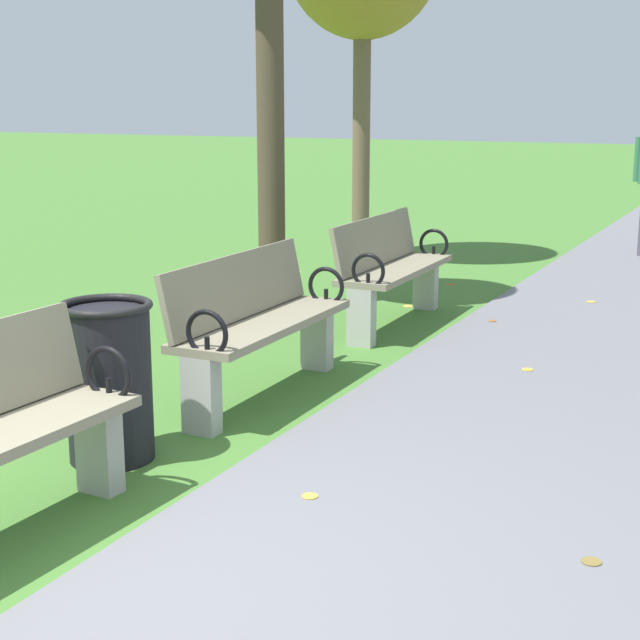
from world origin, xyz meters
TOP-DOWN VIEW (x-y plane):
  - ground_plane at (0.00, 0.00)m, footprint 80.00×80.00m
  - park_bench_2 at (-0.50, 2.42)m, footprint 0.48×1.60m
  - park_bench_3 at (-0.50, 4.62)m, footprint 0.50×1.61m
  - trash_bin at (-0.65, 1.13)m, footprint 0.48×0.48m
  - scattered_leaves at (-0.40, 3.67)m, footprint 5.16×6.63m

SIDE VIEW (x-z plane):
  - ground_plane at x=0.00m, z-range 0.00..0.00m
  - scattered_leaves at x=-0.40m, z-range 0.00..0.02m
  - trash_bin at x=-0.65m, z-range 0.00..0.84m
  - park_bench_2 at x=-0.50m, z-range 0.04..0.93m
  - park_bench_3 at x=-0.50m, z-range 0.04..0.93m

